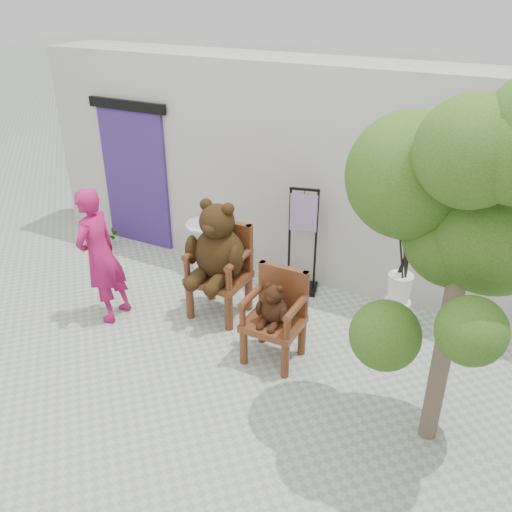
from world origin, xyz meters
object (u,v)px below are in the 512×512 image
at_px(person, 100,256).
at_px(stool_bucket, 400,288).
at_px(chair_big, 218,253).
at_px(cafe_table, 207,240).
at_px(tree, 473,202).
at_px(display_stand, 302,253).
at_px(chair_small, 276,310).

height_order(person, stool_bucket, person).
bearing_deg(stool_bucket, chair_big, -164.01).
xyz_separation_m(person, stool_bucket, (3.43, 1.32, -0.22)).
xyz_separation_m(person, cafe_table, (0.45, 1.74, -0.42)).
distance_m(chair_big, person, 1.47).
bearing_deg(tree, chair_big, 163.63).
bearing_deg(tree, cafe_table, 153.18).
xyz_separation_m(chair_big, display_stand, (0.70, 1.03, -0.30)).
relative_size(stool_bucket, tree, 0.42).
distance_m(chair_small, person, 2.34).
distance_m(chair_big, display_stand, 1.28).
bearing_deg(chair_big, cafe_table, 129.24).
bearing_deg(cafe_table, chair_big, -50.76).
distance_m(chair_big, tree, 3.35).
bearing_deg(person, display_stand, 127.26).
bearing_deg(person, tree, 84.31).
relative_size(chair_big, chair_small, 1.45).
distance_m(stool_bucket, tree, 2.38).
relative_size(display_stand, stool_bucket, 1.04).
bearing_deg(chair_small, person, -174.62).
relative_size(cafe_table, tree, 0.20).
distance_m(cafe_table, display_stand, 1.55).
height_order(cafe_table, stool_bucket, stool_bucket).
xyz_separation_m(cafe_table, tree, (3.71, -1.88, 1.94)).
height_order(person, display_stand, person).
height_order(chair_big, tree, tree).
bearing_deg(chair_small, display_stand, 102.21).
relative_size(chair_small, stool_bucket, 0.75).
xyz_separation_m(display_stand, stool_bucket, (1.44, -0.42, 0.06)).
relative_size(cafe_table, stool_bucket, 0.48).
distance_m(chair_small, stool_bucket, 1.56).
xyz_separation_m(chair_big, cafe_table, (-0.84, 1.03, -0.44)).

